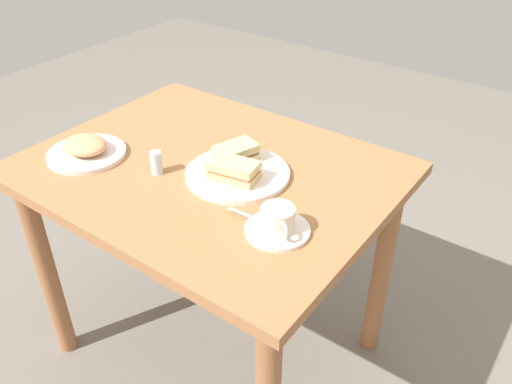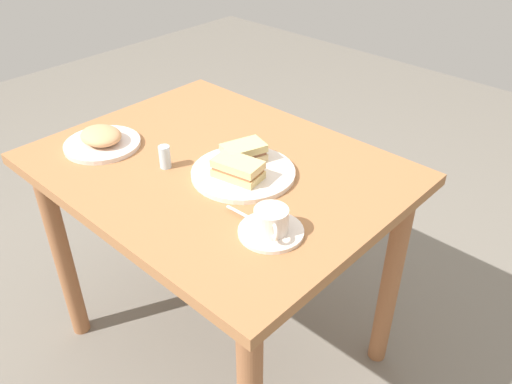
{
  "view_description": "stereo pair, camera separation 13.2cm",
  "coord_description": "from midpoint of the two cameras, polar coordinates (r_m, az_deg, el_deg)",
  "views": [
    {
      "loc": [
        -0.85,
        0.95,
        1.52
      ],
      "look_at": [
        -0.21,
        0.06,
        0.78
      ],
      "focal_mm": 36.82,
      "sensor_mm": 36.0,
      "label": 1
    },
    {
      "loc": [
        -0.96,
        0.86,
        1.52
      ],
      "look_at": [
        -0.21,
        0.06,
        0.78
      ],
      "focal_mm": 36.82,
      "sensor_mm": 36.0,
      "label": 2
    }
  ],
  "objects": [
    {
      "name": "sandwich_plate",
      "position": [
        1.44,
        -4.63,
        1.91
      ],
      "size": [
        0.29,
        0.29,
        0.01
      ],
      "primitive_type": "cylinder",
      "color": "silver",
      "rests_on": "dining_table"
    },
    {
      "name": "coffee_saucer",
      "position": [
        1.23,
        -0.73,
        -4.28
      ],
      "size": [
        0.16,
        0.16,
        0.01
      ],
      "primitive_type": "cylinder",
      "color": "silver",
      "rests_on": "dining_table"
    },
    {
      "name": "sandwich_back",
      "position": [
        1.47,
        -4.78,
        4.11
      ],
      "size": [
        0.11,
        0.13,
        0.05
      ],
      "color": "#D6BB84",
      "rests_on": "sandwich_plate"
    },
    {
      "name": "side_food_pile",
      "position": [
        1.61,
        -20.35,
        4.74
      ],
      "size": [
        0.14,
        0.11,
        0.04
      ],
      "primitive_type": "ellipsoid",
      "color": "tan",
      "rests_on": "side_plate"
    },
    {
      "name": "spoon",
      "position": [
        1.26,
        -3.56,
        -2.81
      ],
      "size": [
        0.1,
        0.02,
        0.01
      ],
      "color": "silver",
      "rests_on": "coffee_saucer"
    },
    {
      "name": "salt_shaker",
      "position": [
        1.47,
        -13.32,
        3.04
      ],
      "size": [
        0.03,
        0.03,
        0.07
      ],
      "primitive_type": "cylinder",
      "color": "silver",
      "rests_on": "dining_table"
    },
    {
      "name": "sandwich_front",
      "position": [
        1.39,
        -5.17,
        2.28
      ],
      "size": [
        0.14,
        0.1,
        0.05
      ],
      "color": "#DDC078",
      "rests_on": "sandwich_plate"
    },
    {
      "name": "coffee_cup",
      "position": [
        1.21,
        -0.72,
        -3.0
      ],
      "size": [
        0.1,
        0.09,
        0.06
      ],
      "color": "silver",
      "rests_on": "coffee_saucer"
    },
    {
      "name": "dining_table",
      "position": [
        1.56,
        -7.35,
        -1.21
      ],
      "size": [
        1.01,
        0.79,
        0.75
      ],
      "color": "#A26B40",
      "rests_on": "ground_plane"
    },
    {
      "name": "side_plate",
      "position": [
        1.63,
        -20.15,
        3.85
      ],
      "size": [
        0.23,
        0.23,
        0.01
      ],
      "primitive_type": "cylinder",
      "color": "silver",
      "rests_on": "dining_table"
    },
    {
      "name": "ground_plane",
      "position": [
        1.99,
        -6.0,
        -16.23
      ],
      "size": [
        6.0,
        6.0,
        0.0
      ],
      "primitive_type": "plane",
      "color": "slate"
    }
  ]
}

